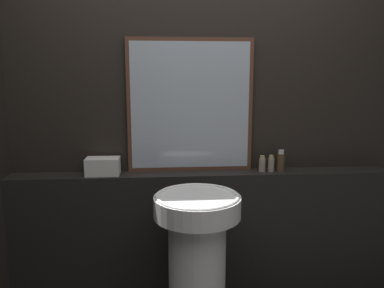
{
  "coord_description": "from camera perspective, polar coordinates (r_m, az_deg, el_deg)",
  "views": [
    {
      "loc": [
        -0.27,
        -1.12,
        1.5
      ],
      "look_at": [
        -0.09,
        1.14,
        1.1
      ],
      "focal_mm": 35.0,
      "sensor_mm": 36.0,
      "label": 1
    }
  ],
  "objects": [
    {
      "name": "lotion_bottle",
      "position": [
        2.53,
        13.37,
        -2.59
      ],
      "size": [
        0.05,
        0.05,
        0.14
      ],
      "color": "#4C3823",
      "rests_on": "vanity_counter"
    },
    {
      "name": "shampoo_bottle",
      "position": [
        2.5,
        10.63,
        -3.04
      ],
      "size": [
        0.04,
        0.04,
        0.11
      ],
      "color": "gray",
      "rests_on": "vanity_counter"
    },
    {
      "name": "conditioner_bottle",
      "position": [
        2.51,
        11.96,
        -2.98
      ],
      "size": [
        0.04,
        0.04,
        0.11
      ],
      "color": "gray",
      "rests_on": "vanity_counter"
    },
    {
      "name": "pedestal_sink",
      "position": [
        2.16,
        0.78,
        -17.35
      ],
      "size": [
        0.47,
        0.47,
        0.89
      ],
      "color": "white",
      "rests_on": "ground_plane"
    },
    {
      "name": "mirror",
      "position": [
        2.43,
        -0.27,
        5.85
      ],
      "size": [
        0.81,
        0.03,
        0.86
      ],
      "color": "#563323",
      "rests_on": "vanity_counter"
    },
    {
      "name": "vanity_counter",
      "position": [
        2.59,
        1.87,
        -14.01
      ],
      "size": [
        2.49,
        0.18,
        0.89
      ],
      "color": "black",
      "rests_on": "ground_plane"
    },
    {
      "name": "wall_back",
      "position": [
        2.49,
        1.66,
        4.25
      ],
      "size": [
        8.0,
        0.06,
        2.5
      ],
      "color": "black",
      "rests_on": "ground_plane"
    },
    {
      "name": "towel_stack",
      "position": [
        2.44,
        -13.42,
        -3.32
      ],
      "size": [
        0.21,
        0.13,
        0.11
      ],
      "color": "silver",
      "rests_on": "vanity_counter"
    }
  ]
}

